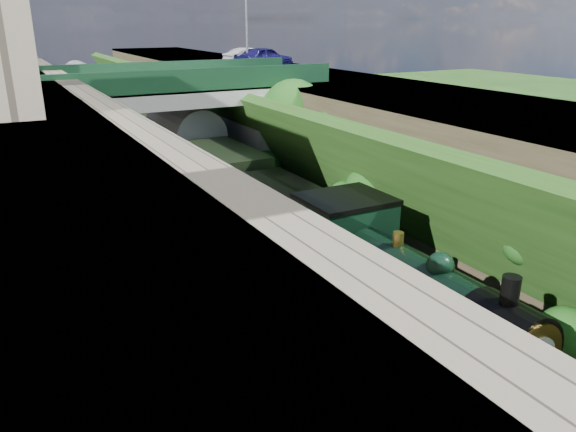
{
  "coord_description": "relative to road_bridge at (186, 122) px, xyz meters",
  "views": [
    {
      "loc": [
        -8.89,
        -6.63,
        9.6
      ],
      "look_at": [
        0.0,
        10.0,
        2.97
      ],
      "focal_mm": 35.0,
      "sensor_mm": 36.0,
      "label": 1
    }
  ],
  "objects": [
    {
      "name": "embankment_slope",
      "position": [
        3.98,
        -6.18,
        -1.44
      ],
      "size": [
        4.32,
        90.0,
        6.36
      ],
      "color": "#1E4714",
      "rests_on": "ground"
    },
    {
      "name": "coach_front",
      "position": [
        0.26,
        1.17,
        -2.03
      ],
      "size": [
        2.9,
        18.0,
        3.7
      ],
      "color": "black",
      "rests_on": "trackbed"
    },
    {
      "name": "lamppost",
      "position": [
        6.4,
        5.53,
        5.49
      ],
      "size": [
        0.87,
        0.15,
        6.0
      ],
      "color": "gray",
      "rests_on": "street_plateau_right"
    },
    {
      "name": "coach_rear",
      "position": [
        0.26,
        38.77,
        -2.03
      ],
      "size": [
        2.9,
        18.0,
        3.7
      ],
      "color": "black",
      "rests_on": "trackbed"
    },
    {
      "name": "tender",
      "position": [
        0.26,
        -11.43,
        -2.46
      ],
      "size": [
        2.7,
        6.0,
        3.05
      ],
      "color": "black",
      "rests_on": "trackbed"
    },
    {
      "name": "retaining_wall",
      "position": [
        -6.44,
        -4.0,
        -0.58
      ],
      "size": [
        1.0,
        90.0,
        7.0
      ],
      "primitive_type": "cube",
      "color": "#756B56",
      "rests_on": "ground"
    },
    {
      "name": "locomotive",
      "position": [
        0.26,
        -18.8,
        -2.18
      ],
      "size": [
        3.1,
        10.22,
        3.83
      ],
      "color": "black",
      "rests_on": "trackbed"
    },
    {
      "name": "road_bridge",
      "position": [
        0.0,
        0.0,
        0.0
      ],
      "size": [
        16.0,
        6.4,
        7.25
      ],
      "color": "gray",
      "rests_on": "ground"
    },
    {
      "name": "car_silver",
      "position": [
        8.07,
        8.76,
        2.85
      ],
      "size": [
        4.22,
        1.91,
        1.34
      ],
      "primitive_type": "imported",
      "rotation": [
        0.0,
        0.0,
        1.69
      ],
      "color": "#AEAFB3",
      "rests_on": "street_plateau_right"
    },
    {
      "name": "street_plateau_right",
      "position": [
        8.56,
        -4.0,
        -0.95
      ],
      "size": [
        8.0,
        90.0,
        6.25
      ],
      "primitive_type": "cube",
      "color": "#262628",
      "rests_on": "ground"
    },
    {
      "name": "car_blue",
      "position": [
        7.77,
        5.86,
        2.96
      ],
      "size": [
        4.97,
        3.31,
        1.57
      ],
      "primitive_type": "imported",
      "rotation": [
        0.0,
        0.0,
        1.92
      ],
      "color": "#181356",
      "rests_on": "street_plateau_right"
    },
    {
      "name": "track_left",
      "position": [
        -2.94,
        -4.0,
        -3.83
      ],
      "size": [
        2.5,
        90.0,
        0.2
      ],
      "color": "black",
      "rests_on": "trackbed"
    },
    {
      "name": "track_right",
      "position": [
        0.26,
        -4.0,
        -3.83
      ],
      "size": [
        2.5,
        90.0,
        0.2
      ],
      "color": "black",
      "rests_on": "trackbed"
    },
    {
      "name": "coach_middle",
      "position": [
        0.26,
        19.97,
        -2.03
      ],
      "size": [
        2.9,
        18.0,
        3.7
      ],
      "color": "black",
      "rests_on": "trackbed"
    },
    {
      "name": "tree",
      "position": [
        4.97,
        -3.6,
        0.57
      ],
      "size": [
        3.6,
        3.8,
        6.6
      ],
      "color": "black",
      "rests_on": "ground"
    },
    {
      "name": "trackbed",
      "position": [
        -0.94,
        -4.0,
        -3.98
      ],
      "size": [
        10.0,
        90.0,
        0.2
      ],
      "primitive_type": "cube",
      "color": "#473F38",
      "rests_on": "ground"
    }
  ]
}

